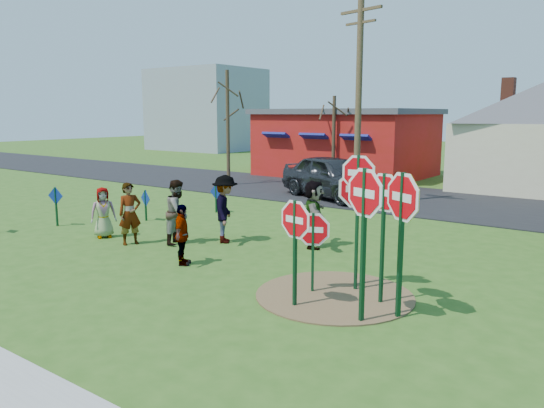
{
  "coord_description": "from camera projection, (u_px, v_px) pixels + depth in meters",
  "views": [
    {
      "loc": [
        9.55,
        -10.03,
        3.65
      ],
      "look_at": [
        1.73,
        0.63,
        1.38
      ],
      "focal_mm": 35.0,
      "sensor_mm": 36.0,
      "label": 1
    }
  ],
  "objects": [
    {
      "name": "ground",
      "position": [
        206.0,
        252.0,
        14.16
      ],
      "size": [
        120.0,
        120.0,
        0.0
      ],
      "primitive_type": "plane",
      "color": "#2D5518",
      "rests_on": "ground"
    },
    {
      "name": "road",
      "position": [
        386.0,
        197.0,
        23.3
      ],
      "size": [
        120.0,
        7.5,
        0.04
      ],
      "primitive_type": "cube",
      "color": "black",
      "rests_on": "ground"
    },
    {
      "name": "dirt_patch",
      "position": [
        334.0,
        295.0,
        10.74
      ],
      "size": [
        3.2,
        3.2,
        0.03
      ],
      "primitive_type": "cylinder",
      "color": "brown",
      "rests_on": "ground"
    },
    {
      "name": "red_building",
      "position": [
        347.0,
        142.0,
        31.33
      ],
      "size": [
        9.4,
        7.69,
        3.9
      ],
      "color": "#A21B10",
      "rests_on": "ground"
    },
    {
      "name": "distant_building",
      "position": [
        207.0,
        110.0,
        53.64
      ],
      "size": [
        10.0,
        8.0,
        8.0
      ],
      "primitive_type": "cube",
      "color": "#8C939E",
      "rests_on": "ground"
    },
    {
      "name": "stop_sign_a",
      "position": [
        295.0,
        229.0,
        9.9
      ],
      "size": [
        0.99,
        0.2,
        2.2
      ],
      "rotation": [
        0.0,
        0.0,
        -0.18
      ],
      "color": "#103C1F",
      "rests_on": "ground"
    },
    {
      "name": "stop_sign_b",
      "position": [
        358.0,
        188.0,
        10.72
      ],
      "size": [
        0.98,
        0.07,
        2.96
      ],
      "rotation": [
        0.0,
        0.0,
        0.06
      ],
      "color": "#103C1F",
      "rests_on": "ground"
    },
    {
      "name": "stop_sign_c",
      "position": [
        364.0,
        210.0,
        9.05
      ],
      "size": [
        1.1,
        0.45,
        2.9
      ],
      "rotation": [
        0.0,
        0.0,
        -0.38
      ],
      "color": "#103C1F",
      "rests_on": "ground"
    },
    {
      "name": "stop_sign_d",
      "position": [
        384.0,
        205.0,
        9.99
      ],
      "size": [
        0.98,
        0.27,
        2.68
      ],
      "rotation": [
        0.0,
        0.0,
        -0.26
      ],
      "color": "#103C1F",
      "rests_on": "ground"
    },
    {
      "name": "stop_sign_e",
      "position": [
        313.0,
        235.0,
        10.76
      ],
      "size": [
        0.86,
        0.41,
        1.8
      ],
      "rotation": [
        0.0,
        0.0,
        0.44
      ],
      "color": "#103C1F",
      "rests_on": "ground"
    },
    {
      "name": "stop_sign_f",
      "position": [
        402.0,
        209.0,
        9.24
      ],
      "size": [
        1.04,
        0.61,
        2.81
      ],
      "rotation": [
        0.0,
        0.0,
        -0.52
      ],
      "color": "#103C1F",
      "rests_on": "ground"
    },
    {
      "name": "stop_sign_g",
      "position": [
        357.0,
        201.0,
        11.06
      ],
      "size": [
        1.0,
        0.53,
        2.66
      ],
      "rotation": [
        0.0,
        0.0,
        0.48
      ],
      "color": "#103C1F",
      "rests_on": "ground"
    },
    {
      "name": "blue_diamond_b",
      "position": [
        56.0,
        202.0,
        17.26
      ],
      "size": [
        0.57,
        0.18,
        1.3
      ],
      "rotation": [
        0.0,
        0.0,
        0.28
      ],
      "color": "#103C1F",
      "rests_on": "ground"
    },
    {
      "name": "blue_diamond_c",
      "position": [
        146.0,
        202.0,
        18.14
      ],
      "size": [
        0.59,
        0.14,
        1.08
      ],
      "rotation": [
        0.0,
        0.0,
        -0.21
      ],
      "color": "#103C1F",
      "rests_on": "ground"
    },
    {
      "name": "blue_diamond_d",
      "position": [
        216.0,
        195.0,
        19.66
      ],
      "size": [
        0.57,
        0.05,
        1.06
      ],
      "rotation": [
        0.0,
        0.0,
        -0.01
      ],
      "color": "#103C1F",
      "rests_on": "ground"
    },
    {
      "name": "person_a",
      "position": [
        103.0,
        212.0,
        15.68
      ],
      "size": [
        0.78,
        0.88,
        1.51
      ],
      "primitive_type": "imported",
      "rotation": [
        0.0,
        0.0,
        1.05
      ],
      "color": "navy",
      "rests_on": "ground"
    },
    {
      "name": "person_b",
      "position": [
        130.0,
        214.0,
        14.83
      ],
      "size": [
        0.63,
        0.75,
        1.75
      ],
      "primitive_type": "imported",
      "rotation": [
        0.0,
        0.0,
        1.19
      ],
      "color": "#297367",
      "rests_on": "ground"
    },
    {
      "name": "person_c",
      "position": [
        178.0,
        212.0,
        14.92
      ],
      "size": [
        0.96,
        1.07,
        1.82
      ],
      "primitive_type": "imported",
      "rotation": [
        0.0,
        0.0,
        1.93
      ],
      "color": "brown",
      "rests_on": "ground"
    },
    {
      "name": "person_d",
      "position": [
        225.0,
        209.0,
        15.04
      ],
      "size": [
        1.31,
        1.44,
        1.94
      ],
      "primitive_type": "imported",
      "rotation": [
        0.0,
        0.0,
        2.19
      ],
      "color": "#323136",
      "rests_on": "ground"
    },
    {
      "name": "person_e",
      "position": [
        182.0,
        235.0,
        12.81
      ],
      "size": [
        0.78,
        0.93,
        1.5
      ],
      "primitive_type": "imported",
      "rotation": [
        0.0,
        0.0,
        2.14
      ],
      "color": "#4E315B",
      "rests_on": "ground"
    },
    {
      "name": "person_f",
      "position": [
        314.0,
        214.0,
        14.48
      ],
      "size": [
        1.35,
        1.76,
        1.86
      ],
      "primitive_type": "imported",
      "rotation": [
        0.0,
        0.0,
        2.11
      ],
      "color": "#215634",
      "rests_on": "ground"
    },
    {
      "name": "suv",
      "position": [
        333.0,
        177.0,
        22.75
      ],
      "size": [
        5.85,
        4.04,
        1.85
      ],
      "primitive_type": "imported",
      "rotation": [
        0.0,
        0.0,
        1.19
      ],
      "color": "#2B2C30",
      "rests_on": "road"
    },
    {
      "name": "utility_pole",
      "position": [
        359.0,
        98.0,
        20.47
      ],
      "size": [
        1.93,
        0.56,
        8.01
      ],
      "rotation": [
        0.0,
        0.0,
        -0.24
      ],
      "color": "#4C3823",
      "rests_on": "ground"
    },
    {
      "name": "bare_tree_west",
      "position": [
        228.0,
        112.0,
        26.55
      ],
      "size": [
        1.8,
        1.8,
        5.78
      ],
      "color": "#382819",
      "rests_on": "ground"
    },
    {
      "name": "bare_tree_east",
      "position": [
        334.0,
        127.0,
        27.46
      ],
      "size": [
        1.8,
        1.8,
        4.54
      ],
      "color": "#382819",
      "rests_on": "ground"
    }
  ]
}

